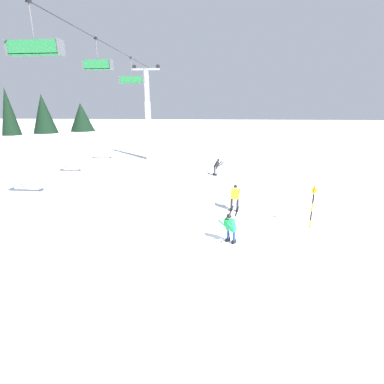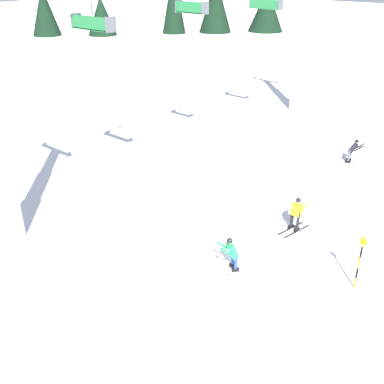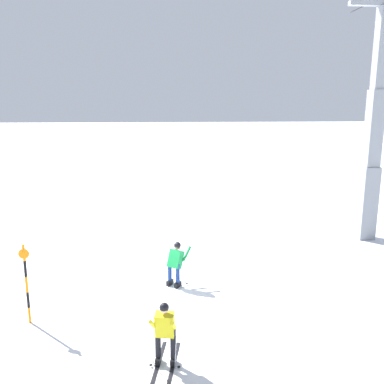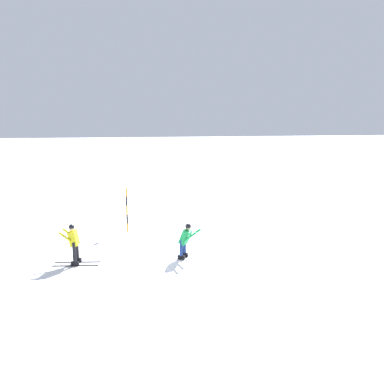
% 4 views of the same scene
% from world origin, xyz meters
% --- Properties ---
extents(ground_plane, '(260.00, 260.00, 0.00)m').
position_xyz_m(ground_plane, '(0.00, 0.00, 0.00)').
color(ground_plane, white).
extents(skier_carving_main, '(1.59, 1.34, 1.56)m').
position_xyz_m(skier_carving_main, '(-0.16, 1.04, 0.82)').
color(skier_carving_main, white).
rests_on(skier_carving_main, ground_plane).
extents(lift_tower_far, '(0.65, 3.02, 10.21)m').
position_xyz_m(lift_tower_far, '(20.44, 9.62, 4.35)').
color(lift_tower_far, gray).
rests_on(lift_tower_far, ground_plane).
extents(haul_cable, '(30.72, 0.05, 0.05)m').
position_xyz_m(haul_cable, '(8.08, 9.62, 10.05)').
color(haul_cable, black).
extents(chairlift_seat_nearest, '(0.61, 2.39, 2.13)m').
position_xyz_m(chairlift_seat_nearest, '(0.97, 9.62, 8.28)').
color(chairlift_seat_nearest, black).
extents(chairlift_seat_second, '(0.61, 1.88, 1.94)m').
position_xyz_m(chairlift_seat_second, '(7.57, 9.62, 8.49)').
color(chairlift_seat_second, black).
extents(chairlift_seat_middle, '(0.61, 2.20, 2.21)m').
position_xyz_m(chairlift_seat_middle, '(14.93, 9.62, 8.22)').
color(chairlift_seat_middle, black).
extents(trail_marker_pole, '(0.07, 0.28, 2.24)m').
position_xyz_m(trail_marker_pole, '(1.88, -3.03, 1.20)').
color(trail_marker_pole, orange).
rests_on(trail_marker_pole, ground_plane).
extents(skier_distant_uphill, '(1.78, 0.80, 1.59)m').
position_xyz_m(skier_distant_uphill, '(4.06, 0.62, 0.89)').
color(skier_distant_uphill, black).
rests_on(skier_distant_uphill, ground_plane).
extents(skier_distant_downhill, '(0.93, 1.74, 1.60)m').
position_xyz_m(skier_distant_downhill, '(12.96, 1.77, 0.84)').
color(skier_distant_downhill, white).
rests_on(skier_distant_downhill, ground_plane).
extents(tree_line_ridge, '(32.01, 29.40, 9.84)m').
position_xyz_m(tree_line_ridge, '(47.42, 45.76, 3.91)').
color(tree_line_ridge, black).
rests_on(tree_line_ridge, ground_plane).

